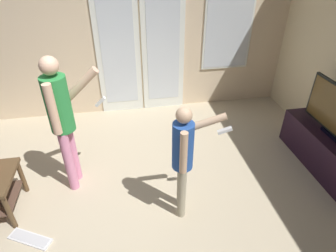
{
  "coord_description": "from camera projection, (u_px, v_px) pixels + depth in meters",
  "views": [
    {
      "loc": [
        0.32,
        -2.07,
        2.44
      ],
      "look_at": [
        0.73,
        0.26,
        0.89
      ],
      "focal_mm": 30.43,
      "sensor_mm": 36.0,
      "label": 1
    }
  ],
  "objects": [
    {
      "name": "tv_stand",
      "position": [
        328.0,
        154.0,
        3.5
      ],
      "size": [
        0.4,
        1.48,
        0.47
      ],
      "color": "black",
      "rests_on": "ground_plane"
    },
    {
      "name": "ground_plane",
      "position": [
        104.0,
        217.0,
        3.0
      ],
      "size": [
        6.16,
        4.65,
        0.02
      ],
      "primitive_type": "cube",
      "color": "#C3B394"
    },
    {
      "name": "wall_back_with_doors",
      "position": [
        102.0,
        31.0,
        4.18
      ],
      "size": [
        6.16,
        0.09,
        2.72
      ],
      "color": "beige",
      "rests_on": "ground_plane"
    },
    {
      "name": "person_adult",
      "position": [
        62.0,
        115.0,
        2.92
      ],
      "size": [
        0.59,
        0.42,
        1.56
      ],
      "color": "pink",
      "rests_on": "ground_plane"
    },
    {
      "name": "person_child",
      "position": [
        184.0,
        154.0,
        2.66
      ],
      "size": [
        0.59,
        0.34,
        1.26
      ],
      "color": "#AAA187",
      "rests_on": "ground_plane"
    },
    {
      "name": "loose_keyboard",
      "position": [
        30.0,
        239.0,
        2.76
      ],
      "size": [
        0.45,
        0.32,
        0.02
      ],
      "color": "white",
      "rests_on": "ground_plane"
    }
  ]
}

